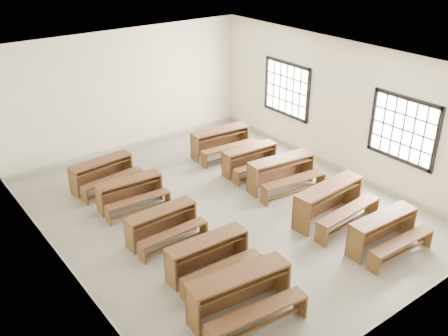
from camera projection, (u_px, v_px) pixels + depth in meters
room at (228, 115)px, 9.89m from camera, size 8.50×8.50×3.20m
desk_set_0 at (241, 292)px, 7.72m from camera, size 1.77×1.06×0.76m
desk_set_1 at (209, 254)px, 8.68m from camera, size 1.54×0.84×0.68m
desk_set_2 at (162, 223)px, 9.63m from camera, size 1.44×0.76×0.64m
desk_set_3 at (131, 191)px, 10.76m from camera, size 1.46×0.82×0.64m
desk_set_4 at (103, 172)px, 11.55m from camera, size 1.55×0.92×0.67m
desk_set_5 at (384, 230)px, 9.36m from camera, size 1.55×0.85×0.68m
desk_set_6 at (330, 200)px, 10.24m from camera, size 1.78×1.01×0.77m
desk_set_7 at (282, 171)px, 11.51m from camera, size 1.73×1.04×0.74m
desk_set_8 at (251, 158)px, 12.27m from camera, size 1.47×0.83×0.64m
desk_set_9 at (221, 140)px, 13.15m from camera, size 1.65×0.96×0.71m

